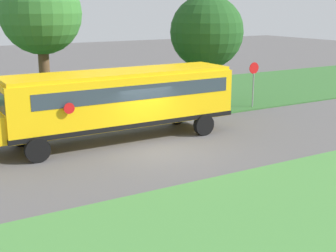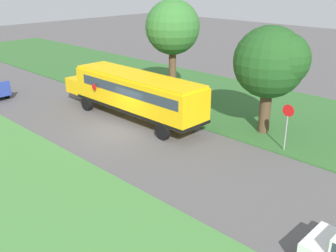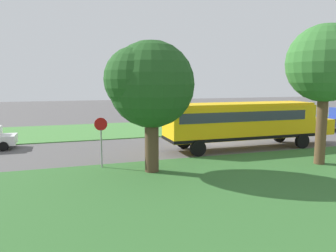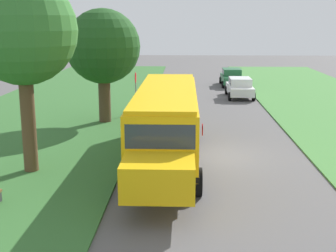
{
  "view_description": "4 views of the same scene",
  "coord_description": "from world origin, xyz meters",
  "px_view_note": "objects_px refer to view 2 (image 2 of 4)",
  "views": [
    {
      "loc": [
        16.62,
        -9.23,
        5.93
      ],
      "look_at": [
        0.06,
        0.47,
        1.01
      ],
      "focal_mm": 50.0,
      "sensor_mm": 36.0,
      "label": 1
    },
    {
      "loc": [
        14.38,
        18.53,
        9.26
      ],
      "look_at": [
        -0.79,
        3.68,
        1.1
      ],
      "focal_mm": 42.0,
      "sensor_mm": 36.0,
      "label": 2
    },
    {
      "loc": [
        -21.88,
        11.04,
        4.63
      ],
      "look_at": [
        0.29,
        3.77,
        1.44
      ],
      "focal_mm": 35.0,
      "sensor_mm": 36.0,
      "label": 3
    },
    {
      "loc": [
        -1.46,
        -20.21,
        6.01
      ],
      "look_at": [
        -2.27,
        1.6,
        1.0
      ],
      "focal_mm": 50.0,
      "sensor_mm": 36.0,
      "label": 4
    }
  ],
  "objects_px": {
    "school_bus": "(134,92)",
    "oak_tree_roadside_mid": "(273,62)",
    "oak_tree_beside_bus": "(172,27)",
    "stop_sign": "(287,122)",
    "park_bench": "(150,83)"
  },
  "relations": [
    {
      "from": "school_bus",
      "to": "oak_tree_roadside_mid",
      "type": "relative_size",
      "value": 1.87
    },
    {
      "from": "stop_sign",
      "to": "oak_tree_beside_bus",
      "type": "bearing_deg",
      "value": -104.31
    },
    {
      "from": "stop_sign",
      "to": "oak_tree_roadside_mid",
      "type": "bearing_deg",
      "value": -127.8
    },
    {
      "from": "oak_tree_beside_bus",
      "to": "park_bench",
      "type": "xyz_separation_m",
      "value": [
        -0.8,
        -3.49,
        -5.12
      ]
    },
    {
      "from": "oak_tree_beside_bus",
      "to": "park_bench",
      "type": "bearing_deg",
      "value": -102.98
    },
    {
      "from": "oak_tree_beside_bus",
      "to": "stop_sign",
      "type": "height_order",
      "value": "oak_tree_beside_bus"
    },
    {
      "from": "oak_tree_roadside_mid",
      "to": "oak_tree_beside_bus",
      "type": "bearing_deg",
      "value": -97.91
    },
    {
      "from": "oak_tree_beside_bus",
      "to": "park_bench",
      "type": "distance_m",
      "value": 6.25
    },
    {
      "from": "oak_tree_roadside_mid",
      "to": "stop_sign",
      "type": "height_order",
      "value": "oak_tree_roadside_mid"
    },
    {
      "from": "park_bench",
      "to": "oak_tree_roadside_mid",
      "type": "bearing_deg",
      "value": 80.71
    },
    {
      "from": "oak_tree_roadside_mid",
      "to": "school_bus",
      "type": "bearing_deg",
      "value": -63.2
    },
    {
      "from": "school_bus",
      "to": "oak_tree_beside_bus",
      "type": "distance_m",
      "value": 6.64
    },
    {
      "from": "school_bus",
      "to": "park_bench",
      "type": "distance_m",
      "value": 8.06
    },
    {
      "from": "oak_tree_roadside_mid",
      "to": "park_bench",
      "type": "height_order",
      "value": "oak_tree_roadside_mid"
    },
    {
      "from": "oak_tree_beside_bus",
      "to": "stop_sign",
      "type": "relative_size",
      "value": 2.8
    }
  ]
}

